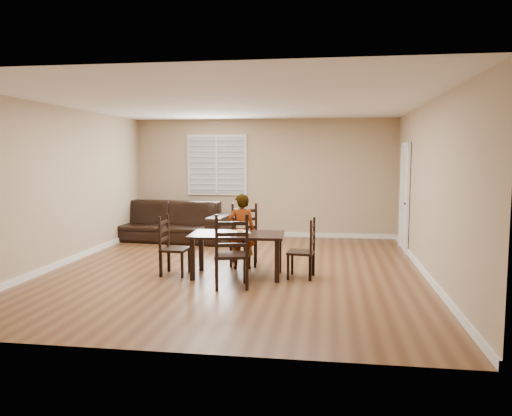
% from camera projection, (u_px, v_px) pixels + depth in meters
% --- Properties ---
extents(ground, '(7.00, 7.00, 0.00)m').
position_uv_depth(ground, '(236.00, 270.00, 8.20)').
color(ground, brown).
rests_on(ground, ground).
extents(room, '(6.04, 7.04, 2.72)m').
position_uv_depth(room, '(240.00, 159.00, 8.18)').
color(room, tan).
rests_on(room, ground).
extents(dining_table, '(1.47, 0.87, 0.67)m').
position_uv_depth(dining_table, '(237.00, 239.00, 7.70)').
color(dining_table, black).
rests_on(dining_table, ground).
extents(chair_near, '(0.51, 0.48, 1.04)m').
position_uv_depth(chair_near, '(244.00, 236.00, 8.63)').
color(chair_near, black).
rests_on(chair_near, ground).
extents(chair_far, '(0.57, 0.55, 1.07)m').
position_uv_depth(chair_far, '(232.00, 255.00, 6.93)').
color(chair_far, black).
rests_on(chair_far, ground).
extents(chair_left, '(0.40, 0.43, 0.94)m').
position_uv_depth(chair_left, '(168.00, 248.00, 7.83)').
color(chair_left, black).
rests_on(chair_left, ground).
extents(chair_right, '(0.43, 0.45, 0.92)m').
position_uv_depth(chair_right, '(308.00, 251.00, 7.59)').
color(chair_right, black).
rests_on(chair_right, ground).
extents(child, '(0.52, 0.41, 1.25)m').
position_uv_depth(child, '(242.00, 231.00, 8.20)').
color(child, gray).
rests_on(child, ground).
extents(napkin, '(0.42, 0.42, 0.00)m').
position_uv_depth(napkin, '(239.00, 232.00, 7.84)').
color(napkin, white).
rests_on(napkin, dining_table).
extents(donut, '(0.11, 0.11, 0.04)m').
position_uv_depth(donut, '(240.00, 230.00, 7.84)').
color(donut, '#CB8F49').
rests_on(donut, napkin).
extents(sofa, '(3.03, 1.43, 0.86)m').
position_uv_depth(sofa, '(165.00, 221.00, 11.02)').
color(sofa, black).
rests_on(sofa, ground).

